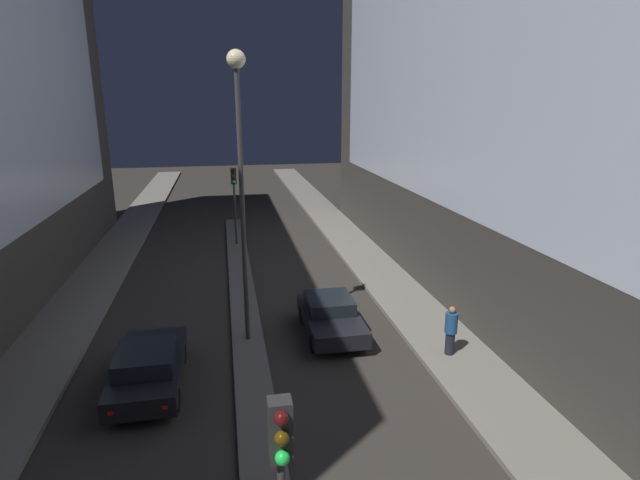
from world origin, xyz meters
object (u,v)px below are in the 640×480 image
(traffic_light_near, at_px, (282,478))
(car_right_lane, at_px, (331,316))
(traffic_light_mid, at_px, (234,189))
(street_lamp, at_px, (240,144))
(car_left_lane, at_px, (148,367))
(pedestrian_on_right_sidewalk, at_px, (451,329))

(traffic_light_near, xyz_separation_m, car_right_lane, (3.07, 10.96, -2.73))
(traffic_light_mid, bearing_deg, car_right_lane, -76.15)
(traffic_light_near, distance_m, street_lamp, 11.44)
(car_left_lane, bearing_deg, traffic_light_mid, 78.45)
(traffic_light_near, height_order, traffic_light_mid, same)
(pedestrian_on_right_sidewalk, bearing_deg, traffic_light_near, -128.21)
(car_right_lane, height_order, pedestrian_on_right_sidewalk, pedestrian_on_right_sidewalk)
(traffic_light_mid, bearing_deg, pedestrian_on_right_sidewalk, -66.27)
(street_lamp, bearing_deg, pedestrian_on_right_sidewalk, -20.57)
(pedestrian_on_right_sidewalk, bearing_deg, street_lamp, 159.43)
(traffic_light_near, distance_m, pedestrian_on_right_sidewalk, 10.93)
(traffic_light_mid, height_order, car_left_lane, traffic_light_mid)
(car_right_lane, bearing_deg, street_lamp, -178.17)
(street_lamp, distance_m, car_right_lane, 7.04)
(traffic_light_near, distance_m, traffic_light_mid, 23.39)
(street_lamp, bearing_deg, traffic_light_near, -90.00)
(traffic_light_mid, xyz_separation_m, car_left_lane, (-3.07, -15.00, -2.71))
(car_left_lane, xyz_separation_m, car_right_lane, (6.13, 2.56, -0.02))
(traffic_light_near, xyz_separation_m, street_lamp, (0.00, 10.86, 3.60))
(street_lamp, distance_m, car_left_lane, 7.44)
(traffic_light_mid, height_order, street_lamp, street_lamp)
(traffic_light_near, relative_size, pedestrian_on_right_sidewalk, 2.64)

